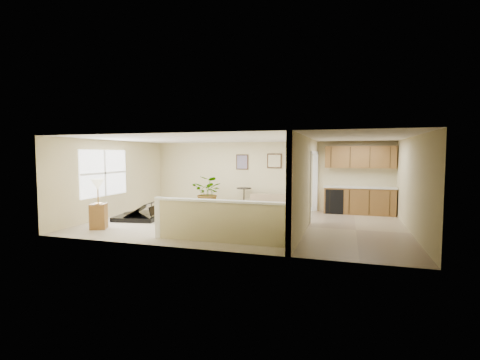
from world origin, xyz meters
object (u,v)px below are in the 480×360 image
(piano_bench, at_px, (202,214))
(lamp_stand, at_px, (98,208))
(small_plant, at_px, (292,207))
(loveseat, at_px, (268,203))
(accent_table, at_px, (244,195))
(palm_plant, at_px, (209,193))
(piano, at_px, (139,203))

(piano_bench, height_order, lamp_stand, lamp_stand)
(piano_bench, xyz_separation_m, small_plant, (2.38, 2.36, 0.00))
(loveseat, bearing_deg, small_plant, -11.44)
(accent_table, xyz_separation_m, palm_plant, (-1.24, -0.45, 0.10))
(small_plant, bearing_deg, palm_plant, -178.64)
(palm_plant, height_order, lamp_stand, lamp_stand)
(piano_bench, bearing_deg, piano, -175.71)
(loveseat, distance_m, accent_table, 1.05)
(palm_plant, height_order, small_plant, palm_plant)
(piano, distance_m, palm_plant, 2.80)
(loveseat, relative_size, accent_table, 1.81)
(loveseat, height_order, palm_plant, palm_plant)
(piano_bench, xyz_separation_m, accent_table, (0.53, 2.74, 0.28))
(piano_bench, relative_size, lamp_stand, 0.50)
(piano, height_order, palm_plant, palm_plant)
(palm_plant, distance_m, small_plant, 3.12)
(lamp_stand, bearing_deg, small_plant, 41.42)
(accent_table, relative_size, small_plant, 1.48)
(piano_bench, relative_size, palm_plant, 0.55)
(piano, height_order, small_plant, piano)
(piano, height_order, lamp_stand, lamp_stand)
(small_plant, bearing_deg, lamp_stand, -138.58)
(piano, relative_size, lamp_stand, 1.24)
(piano, distance_m, loveseat, 4.45)
(piano, xyz_separation_m, palm_plant, (1.36, 2.45, 0.10))
(piano, xyz_separation_m, lamp_stand, (-0.22, -1.61, 0.07))
(accent_table, bearing_deg, small_plant, -11.40)
(piano_bench, height_order, loveseat, loveseat)
(piano, bearing_deg, accent_table, 39.01)
(palm_plant, bearing_deg, lamp_stand, -111.38)
(piano, distance_m, piano_bench, 2.10)
(piano, bearing_deg, loveseat, 27.06)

